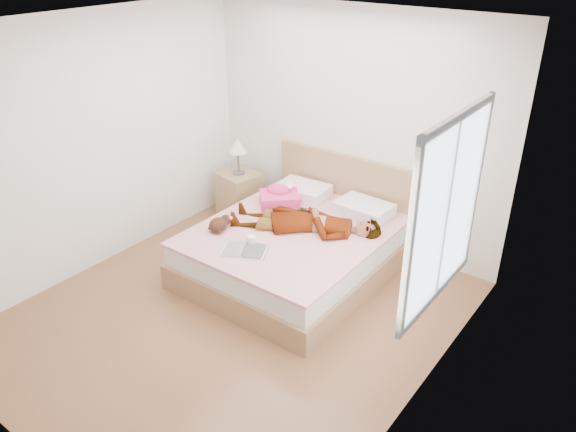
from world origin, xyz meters
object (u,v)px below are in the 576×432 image
Objects in this scene: woman at (307,218)px; phone at (290,185)px; towel at (279,197)px; nightstand at (239,191)px; plush_toy at (219,224)px; magazine at (244,250)px; coffee_mug at (251,240)px; bed at (299,246)px.

phone reaches higher than woman.
woman is at bearing -25.28° from towel.
nightstand reaches higher than woman.
woman is 0.89m from plush_toy.
magazine is at bearing -38.56° from woman.
plush_toy reaches higher than coffee_mug.
phone reaches higher than plush_toy.
phone is (-0.50, 0.40, 0.09)m from woman.
woman is 2.86× the size of towel.
nightstand is (-1.39, 0.54, -0.28)m from woman.
woman is at bearing 41.53° from plush_toy.
magazine is 1.92× the size of plush_toy.
plush_toy is at bearing -97.62° from towel.
woman is at bearing -62.40° from phone.
woman is 0.74× the size of bed.
nightstand reaches higher than phone.
plush_toy is at bearing -123.08° from phone.
towel is at bearing -18.58° from nightstand.
woman reaches higher than magazine.
phone is 1.20m from magazine.
plush_toy is (-0.11, -0.85, -0.01)m from towel.
phone is 1.01m from plush_toy.
woman is 0.61m from towel.
towel is 1.07m from magazine.
phone is at bearing 80.66° from plush_toy.
magazine is 0.50× the size of nightstand.
woman reaches higher than coffee_mug.
woman is 0.35m from bed.
magazine is at bearing -99.00° from phone.
phone is 0.20× the size of magazine.
phone is at bearing -9.09° from nightstand.
woman is 3.03× the size of magazine.
bed reaches higher than woman.
coffee_mug is (0.28, -1.01, -0.15)m from phone.
plush_toy is at bearing -57.11° from nightstand.
nightstand reaches higher than bed.
magazine is 4.16× the size of coffee_mug.
towel is 0.93m from coffee_mug.
nightstand is (-0.84, 0.28, -0.26)m from towel.
towel is 2.04× the size of plush_toy.
towel is 0.85m from plush_toy.
towel is (-0.05, -0.14, -0.11)m from phone.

